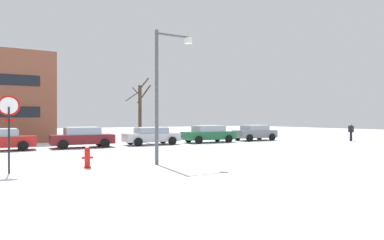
{
  "coord_description": "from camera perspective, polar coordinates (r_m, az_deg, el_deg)",
  "views": [
    {
      "loc": [
        -0.97,
        -15.67,
        2.05
      ],
      "look_at": [
        10.56,
        5.12,
        1.95
      ],
      "focal_mm": 31.01,
      "sensor_mm": 36.0,
      "label": 1
    }
  ],
  "objects": [
    {
      "name": "parked_car_green",
      "position": [
        28.49,
        2.86,
        -2.38
      ],
      "size": [
        4.58,
        2.06,
        1.47
      ],
      "color": "#1E6038",
      "rests_on": "ground"
    },
    {
      "name": "stop_sign",
      "position": [
        14.06,
        -28.97,
        0.19
      ],
      "size": [
        0.75,
        0.13,
        2.91
      ],
      "color": "black",
      "rests_on": "ground"
    },
    {
      "name": "fire_hydrant",
      "position": [
        14.46,
        -17.56,
        -6.1
      ],
      "size": [
        0.44,
        0.3,
        0.91
      ],
      "color": "red",
      "rests_on": "ground"
    },
    {
      "name": "parked_car_maroon",
      "position": [
        24.73,
        -18.34,
        -2.8
      ],
      "size": [
        4.27,
        2.09,
        1.46
      ],
      "color": "maroon",
      "rests_on": "ground"
    },
    {
      "name": "ground_plane",
      "position": [
        15.83,
        -25.47,
        -7.23
      ],
      "size": [
        120.0,
        120.0,
        0.0
      ],
      "primitive_type": "plane",
      "color": "white"
    },
    {
      "name": "street_lamp",
      "position": [
        15.04,
        -4.97,
        6.38
      ],
      "size": [
        1.86,
        0.36,
        6.0
      ],
      "color": "#4C4F54",
      "rests_on": "ground"
    },
    {
      "name": "parked_car_gray",
      "position": [
        31.72,
        10.73,
        -2.13
      ],
      "size": [
        4.08,
        2.08,
        1.44
      ],
      "color": "slate",
      "rests_on": "ground"
    },
    {
      "name": "road_surface",
      "position": [
        18.99,
        -26.07,
        -5.98
      ],
      "size": [
        80.0,
        8.37,
        0.0
      ],
      "color": "silver",
      "rests_on": "ground"
    },
    {
      "name": "pedestrian_crossing",
      "position": [
        33.59,
        25.67,
        -1.68
      ],
      "size": [
        0.57,
        0.41,
        1.62
      ],
      "color": "black",
      "rests_on": "ground"
    },
    {
      "name": "parked_car_silver",
      "position": [
        26.21,
        -7.02,
        -2.69
      ],
      "size": [
        4.3,
        2.09,
        1.38
      ],
      "color": "silver",
      "rests_on": "ground"
    },
    {
      "name": "tree_far_right",
      "position": [
        29.83,
        -8.91,
        1.68
      ],
      "size": [
        2.26,
        1.89,
        5.72
      ],
      "color": "#423326",
      "rests_on": "ground"
    }
  ]
}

